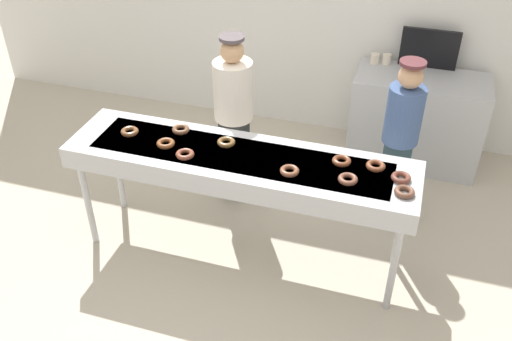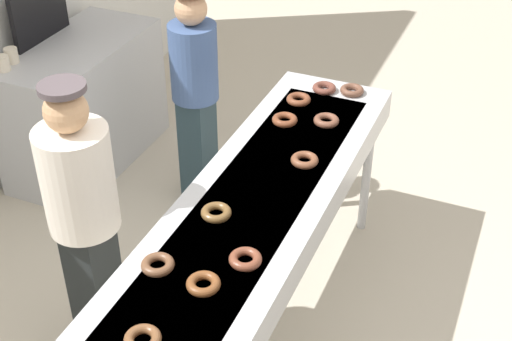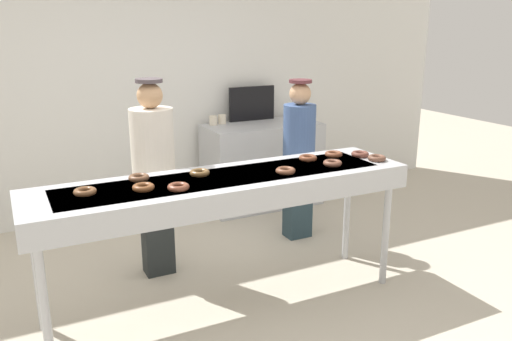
{
  "view_description": "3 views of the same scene",
  "coord_description": "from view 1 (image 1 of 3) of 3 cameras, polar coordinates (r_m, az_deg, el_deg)",
  "views": [
    {
      "loc": [
        1.19,
        -3.38,
        3.41
      ],
      "look_at": [
        0.16,
        -0.1,
        0.96
      ],
      "focal_mm": 39.58,
      "sensor_mm": 36.0,
      "label": 1
    },
    {
      "loc": [
        -2.46,
        -1.07,
        3.04
      ],
      "look_at": [
        0.26,
        0.08,
        1.01
      ],
      "focal_mm": 49.96,
      "sensor_mm": 36.0,
      "label": 2
    },
    {
      "loc": [
        -1.37,
        -3.24,
        2.05
      ],
      "look_at": [
        0.29,
        0.08,
        0.99
      ],
      "focal_mm": 36.56,
      "sensor_mm": 36.0,
      "label": 3
    }
  ],
  "objects": [
    {
      "name": "ground_plane",
      "position": [
        4.94,
        -1.49,
        -8.12
      ],
      "size": [
        16.0,
        16.0,
        0.0
      ],
      "primitive_type": "plane",
      "color": "beige"
    },
    {
      "name": "fryer_conveyor",
      "position": [
        4.36,
        -1.67,
        0.61
      ],
      "size": [
        2.74,
        0.68,
        1.0
      ],
      "color": "#B7BABF",
      "rests_on": "ground"
    },
    {
      "name": "chocolate_donut_0",
      "position": [
        4.47,
        -9.12,
        2.72
      ],
      "size": [
        0.2,
        0.2,
        0.04
      ],
      "primitive_type": "torus",
      "rotation": [
        0.0,
        0.0,
        0.71
      ],
      "color": "brown",
      "rests_on": "fryer_conveyor"
    },
    {
      "name": "chocolate_donut_1",
      "position": [
        4.08,
        9.27,
        -0.88
      ],
      "size": [
        0.16,
        0.16,
        0.04
      ],
      "primitive_type": "torus",
      "rotation": [
        0.0,
        0.0,
        3.01
      ],
      "color": "brown",
      "rests_on": "fryer_conveyor"
    },
    {
      "name": "chocolate_donut_2",
      "position": [
        4.63,
        -7.61,
        4.13
      ],
      "size": [
        0.2,
        0.2,
        0.04
      ],
      "primitive_type": "torus",
      "rotation": [
        0.0,
        0.0,
        0.62
      ],
      "color": "brown",
      "rests_on": "fryer_conveyor"
    },
    {
      "name": "chocolate_donut_3",
      "position": [
        4.17,
        14.44,
        -0.7
      ],
      "size": [
        0.16,
        0.16,
        0.04
      ],
      "primitive_type": "torus",
      "rotation": [
        0.0,
        0.0,
        2.99
      ],
      "color": "brown",
      "rests_on": "fryer_conveyor"
    },
    {
      "name": "chocolate_donut_4",
      "position": [
        4.32,
        -7.19,
        1.63
      ],
      "size": [
        0.19,
        0.19,
        0.04
      ],
      "primitive_type": "torus",
      "rotation": [
        0.0,
        0.0,
        2.66
      ],
      "color": "brown",
      "rests_on": "fryer_conveyor"
    },
    {
      "name": "chocolate_donut_5",
      "position": [
        4.25,
        12.0,
        0.46
      ],
      "size": [
        0.18,
        0.18,
        0.04
      ],
      "primitive_type": "torus",
      "rotation": [
        0.0,
        0.0,
        1.21
      ],
      "color": "brown",
      "rests_on": "fryer_conveyor"
    },
    {
      "name": "chocolate_donut_6",
      "position": [
        4.04,
        14.77,
        -2.09
      ],
      "size": [
        0.17,
        0.17,
        0.04
      ],
      "primitive_type": "torus",
      "rotation": [
        0.0,
        0.0,
        0.24
      ],
      "color": "brown",
      "rests_on": "fryer_conveyor"
    },
    {
      "name": "chocolate_donut_7",
      "position": [
        4.68,
        -12.65,
        3.87
      ],
      "size": [
        0.16,
        0.16,
        0.04
      ],
      "primitive_type": "torus",
      "rotation": [
        0.0,
        0.0,
        0.09
      ],
      "color": "brown",
      "rests_on": "fryer_conveyor"
    },
    {
      "name": "chocolate_donut_8",
      "position": [
        4.26,
        8.65,
        0.97
      ],
      "size": [
        0.17,
        0.17,
        0.04
      ],
      "primitive_type": "torus",
      "rotation": [
        0.0,
        0.0,
        0.24
      ],
      "color": "brown",
      "rests_on": "fryer_conveyor"
    },
    {
      "name": "chocolate_donut_9",
      "position": [
        4.43,
        -3.03,
        2.87
      ],
      "size": [
        0.16,
        0.16,
        0.04
      ],
      "primitive_type": "torus",
      "rotation": [
        0.0,
        0.0,
        0.11
      ],
      "color": "brown",
      "rests_on": "fryer_conveyor"
    },
    {
      "name": "chocolate_donut_10",
      "position": [
        4.11,
        3.41,
        -0.04
      ],
      "size": [
        0.16,
        0.16,
        0.04
      ],
      "primitive_type": "torus",
      "rotation": [
        0.0,
        0.0,
        2.98
      ],
      "color": "brown",
      "rests_on": "fryer_conveyor"
    },
    {
      "name": "worker_baker",
      "position": [
        5.04,
        -2.27,
        5.98
      ],
      "size": [
        0.35,
        0.35,
        1.63
      ],
      "rotation": [
        0.0,
        0.0,
        3.33
      ],
      "color": "#212627",
      "rests_on": "ground"
    },
    {
      "name": "worker_assistant",
      "position": [
        4.98,
        14.37,
        3.34
      ],
      "size": [
        0.31,
        0.31,
        1.55
      ],
      "rotation": [
        0.0,
        0.0,
        3.13
      ],
      "color": "#263B44",
      "rests_on": "ground"
    },
    {
      "name": "prep_counter",
      "position": [
        6.03,
        15.88,
        4.92
      ],
      "size": [
        1.3,
        0.63,
        0.95
      ],
      "primitive_type": "cube",
      "color": "#B7BABF",
      "rests_on": "ground"
    },
    {
      "name": "paper_cup_0",
      "position": [
        6.0,
        13.07,
        10.91
      ],
      "size": [
        0.09,
        0.09,
        0.1
      ],
      "primitive_type": "cylinder",
      "color": "beige",
      "rests_on": "prep_counter"
    },
    {
      "name": "paper_cup_1",
      "position": [
        5.98,
        11.92,
        11.0
      ],
      "size": [
        0.09,
        0.09,
        0.1
      ],
      "primitive_type": "cylinder",
      "color": "beige",
      "rests_on": "prep_counter"
    },
    {
      "name": "menu_display",
      "position": [
        5.98,
        17.11,
        11.69
      ],
      "size": [
        0.56,
        0.04,
        0.39
      ],
      "primitive_type": "cube",
      "color": "black",
      "rests_on": "prep_counter"
    }
  ]
}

